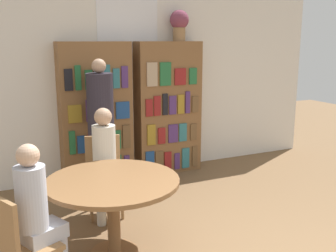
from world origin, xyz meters
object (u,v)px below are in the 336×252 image
object	(u,v)px
flower_vase	(179,23)
librarian_standing	(101,112)
reading_table	(113,192)
chair_near_camera	(18,244)
bookshelf_right	(168,108)
bookshelf_left	(96,114)
seated_reader_left	(105,157)
seated_reader_right	(38,212)
chair_left_side	(104,171)

from	to	relation	value
flower_vase	librarian_standing	world-z (taller)	flower_vase
reading_table	chair_near_camera	bearing A→B (deg)	-154.73
bookshelf_right	bookshelf_left	bearing A→B (deg)	180.00
bookshelf_right	seated_reader_left	distance (m)	1.83
reading_table	seated_reader_right	xyz separation A→B (m)	(-0.69, -0.33, 0.07)
bookshelf_left	seated_reader_left	distance (m)	1.28
flower_vase	seated_reader_left	world-z (taller)	flower_vase
librarian_standing	chair_left_side	bearing A→B (deg)	-103.47
flower_vase	reading_table	bearing A→B (deg)	-129.81
bookshelf_left	seated_reader_right	size ratio (longest dim) A/B	1.58
reading_table	librarian_standing	world-z (taller)	librarian_standing
chair_near_camera	seated_reader_left	size ratio (longest dim) A/B	0.71
reading_table	seated_reader_right	world-z (taller)	seated_reader_right
bookshelf_right	reading_table	distance (m)	2.50
flower_vase	seated_reader_right	world-z (taller)	flower_vase
reading_table	chair_left_side	bearing A→B (deg)	79.27
bookshelf_right	librarian_standing	distance (m)	1.28
bookshelf_right	seated_reader_right	xyz separation A→B (m)	(-2.17, -2.31, -0.29)
bookshelf_right	chair_near_camera	bearing A→B (deg)	-134.31
bookshelf_left	chair_left_side	distance (m)	1.17
bookshelf_left	chair_near_camera	distance (m)	2.74
reading_table	chair_near_camera	size ratio (longest dim) A/B	1.36
flower_vase	chair_left_side	xyz separation A→B (m)	(-1.48, -1.06, -1.71)
chair_near_camera	seated_reader_left	world-z (taller)	seated_reader_left
chair_near_camera	reading_table	bearing A→B (deg)	90.00
seated_reader_right	reading_table	bearing A→B (deg)	90.00
reading_table	seated_reader_left	bearing A→B (deg)	79.27
bookshelf_left	librarian_standing	distance (m)	0.52
chair_left_side	seated_reader_right	bearing A→B (deg)	66.18
seated_reader_left	bookshelf_left	bearing A→B (deg)	-90.01
chair_left_side	librarian_standing	bearing A→B (deg)	-92.75
flower_vase	seated_reader_right	distance (m)	3.64
seated_reader_right	bookshelf_right	bearing A→B (deg)	111.59
chair_left_side	chair_near_camera	bearing A→B (deg)	63.00
bookshelf_left	chair_left_side	bearing A→B (deg)	-100.74
chair_near_camera	flower_vase	bearing A→B (deg)	108.31
flower_vase	chair_near_camera	distance (m)	3.88
bookshelf_right	reading_table	size ratio (longest dim) A/B	1.60
reading_table	seated_reader_left	world-z (taller)	seated_reader_left
librarian_standing	chair_near_camera	bearing A→B (deg)	-121.70
reading_table	chair_left_side	xyz separation A→B (m)	(0.18, 0.93, -0.12)
chair_near_camera	chair_left_side	world-z (taller)	same
flower_vase	seated_reader_left	size ratio (longest dim) A/B	0.35
flower_vase	chair_near_camera	xyz separation A→B (m)	(-2.52, -2.40, -1.71)
bookshelf_right	seated_reader_left	xyz separation A→B (m)	(-1.33, -1.23, -0.26)
seated_reader_right	chair_near_camera	bearing A→B (deg)	-90.00
bookshelf_left	seated_reader_left	world-z (taller)	bookshelf_left
bookshelf_right	chair_left_side	xyz separation A→B (m)	(-1.30, -1.05, -0.47)
reading_table	librarian_standing	size ratio (longest dim) A/B	0.70
bookshelf_left	reading_table	world-z (taller)	bookshelf_left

